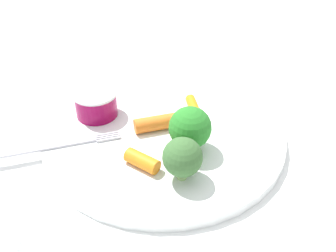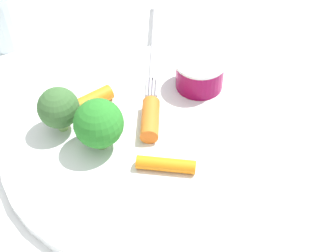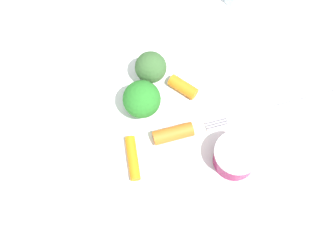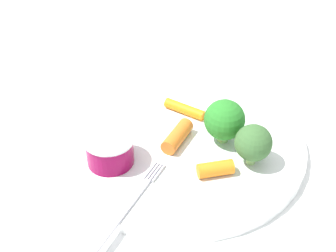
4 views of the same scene
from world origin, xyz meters
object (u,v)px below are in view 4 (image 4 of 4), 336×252
Objects in this scene: carrot_stick_2 at (215,169)px; fork at (113,226)px; plate at (181,141)px; sauce_cup at (110,150)px; broccoli_floret_0 at (253,143)px; carrot_stick_0 at (177,136)px; broccoli_floret_1 at (225,120)px; carrot_stick_1 at (185,109)px.

fork is (-0.03, 0.12, -0.01)m from carrot_stick_2.
plate is at bearing 7.62° from carrot_stick_2.
broccoli_floret_0 reaches higher than sauce_cup.
broccoli_floret_1 is at bearing -107.26° from carrot_stick_0.
carrot_stick_0 is at bearing 128.77° from plate.
fork is at bearing 165.86° from sauce_cup.
sauce_cup reaches higher than plate.
carrot_stick_2 is at bearing 145.40° from broccoli_floret_1.
sauce_cup is (-0.01, 0.09, 0.02)m from plate.
carrot_stick_0 is (0.02, 0.05, -0.02)m from broccoli_floret_1.
sauce_cup is 1.41× the size of carrot_stick_2.
carrot_stick_0 is at bearing 148.67° from carrot_stick_1.
fork is at bearing 101.12° from broccoli_floret_0.
broccoli_floret_0 reaches higher than carrot_stick_2.
carrot_stick_2 is at bearing 93.56° from broccoli_floret_0.
fork is at bearing 103.85° from carrot_stick_2.
carrot_stick_2 reaches higher than fork.
sauce_cup is at bearing 68.11° from broccoli_floret_0.
sauce_cup reaches higher than carrot_stick_2.
carrot_stick_1 is at bearing 16.02° from broccoli_floret_0.
carrot_stick_2 is (-0.00, 0.04, -0.02)m from broccoli_floret_0.
sauce_cup is 0.11m from carrot_stick_2.
broccoli_floret_1 reaches higher than carrot_stick_0.
broccoli_floret_0 is at bearing -163.98° from carrot_stick_1.
carrot_stick_1 is at bearing -6.41° from carrot_stick_2.
plate is at bearing -51.23° from carrot_stick_0.
broccoli_floret_1 is 0.34× the size of fork.
sauce_cup is 0.99× the size of carrot_stick_1.
broccoli_floret_0 is at bearing -86.44° from carrot_stick_2.
carrot_stick_2 is (-0.05, 0.03, -0.02)m from broccoli_floret_1.
broccoli_floret_1 is at bearing -95.09° from sauce_cup.
sauce_cup is 1.08× the size of carrot_stick_0.
sauce_cup is at bearing 84.91° from broccoli_floret_1.
broccoli_floret_1 is 0.07m from carrot_stick_1.
broccoli_floret_0 is 0.17m from fork.
carrot_stick_0 is at bearing 15.21° from carrot_stick_2.
plate is 5.31× the size of carrot_stick_1.
broccoli_floret_1 is 0.06m from carrot_stick_0.
carrot_stick_0 is 0.07m from carrot_stick_2.
carrot_stick_0 is at bearing 72.74° from broccoli_floret_1.
carrot_stick_0 is 0.92× the size of carrot_stick_1.
plate is at bearing -83.22° from sauce_cup.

